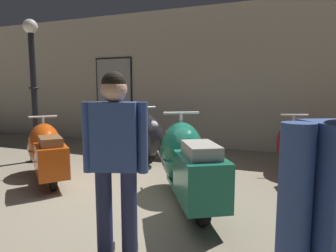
{
  "coord_description": "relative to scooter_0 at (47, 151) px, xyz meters",
  "views": [
    {
      "loc": [
        1.85,
        -3.19,
        1.43
      ],
      "look_at": [
        0.19,
        1.22,
        0.83
      ],
      "focal_mm": 30.72,
      "sensor_mm": 36.0,
      "label": 1
    }
  ],
  "objects": [
    {
      "name": "ground_plane",
      "position": [
        1.59,
        -0.37,
        -0.45
      ],
      "size": [
        60.0,
        60.0,
        0.0
      ],
      "primitive_type": "plane",
      "color": "gray"
    },
    {
      "name": "showroom_back_wall",
      "position": [
        1.73,
        3.45,
        1.25
      ],
      "size": [
        18.0,
        0.63,
        3.41
      ],
      "color": "#BCB29E",
      "rests_on": "ground"
    },
    {
      "name": "scooter_0",
      "position": [
        0.0,
        0.0,
        0.0
      ],
      "size": [
        1.54,
        1.42,
        1.0
      ],
      "rotation": [
        0.0,
        0.0,
        2.43
      ],
      "color": "black",
      "rests_on": "ground"
    },
    {
      "name": "scooter_1",
      "position": [
        0.82,
        1.53,
        0.05
      ],
      "size": [
        1.84,
        1.37,
        1.12
      ],
      "rotation": [
        0.0,
        0.0,
        -0.53
      ],
      "color": "black",
      "rests_on": "ground"
    },
    {
      "name": "scooter_2",
      "position": [
        2.38,
        -0.07,
        0.06
      ],
      "size": [
        1.37,
        1.86,
        1.13
      ],
      "rotation": [
        0.0,
        0.0,
        2.09
      ],
      "color": "black",
      "rests_on": "ground"
    },
    {
      "name": "scooter_3",
      "position": [
        3.8,
        1.48,
        0.01
      ],
      "size": [
        0.84,
        1.73,
        1.02
      ],
      "rotation": [
        0.0,
        0.0,
        1.8
      ],
      "color": "black",
      "rests_on": "ground"
    },
    {
      "name": "lamppost",
      "position": [
        -1.04,
        0.83,
        1.03
      ],
      "size": [
        0.28,
        0.28,
        2.77
      ],
      "color": "black",
      "rests_on": "ground"
    },
    {
      "name": "visitor_0",
      "position": [
        2.24,
        -1.58,
        0.46
      ],
      "size": [
        0.51,
        0.33,
        1.57
      ],
      "rotation": [
        0.0,
        0.0,
        1.88
      ],
      "color": "black",
      "rests_on": "ground"
    }
  ]
}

